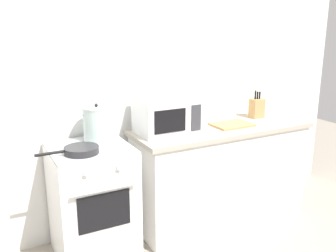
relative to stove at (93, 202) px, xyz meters
name	(u,v)px	position (x,y,z in m)	size (l,w,h in m)	color
back_wall	(146,90)	(0.65, 0.37, 0.79)	(4.40, 0.10, 2.50)	silver
lower_cabinet_right	(220,175)	(1.25, 0.02, -0.02)	(1.64, 0.56, 0.88)	white
countertop_right	(222,128)	(1.25, 0.02, 0.44)	(1.70, 0.60, 0.04)	#ADA393
stove	(93,202)	(0.00, 0.00, 0.00)	(0.60, 0.64, 0.92)	white
stock_pot	(97,124)	(0.11, 0.13, 0.60)	(0.31, 0.23, 0.30)	silver
frying_pan	(81,150)	(-0.10, -0.12, 0.48)	(0.45, 0.25, 0.05)	#28282B
microwave	(166,116)	(0.70, 0.08, 0.61)	(0.50, 0.37, 0.30)	white
cutting_board	(232,125)	(1.34, 0.00, 0.47)	(0.36, 0.26, 0.02)	tan
knife_block	(257,108)	(1.75, 0.14, 0.56)	(0.13, 0.10, 0.28)	tan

